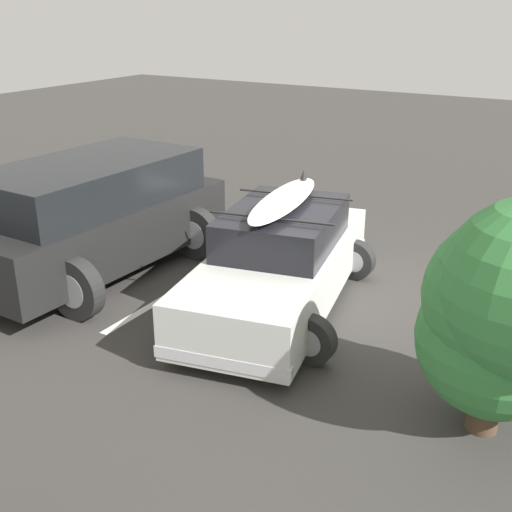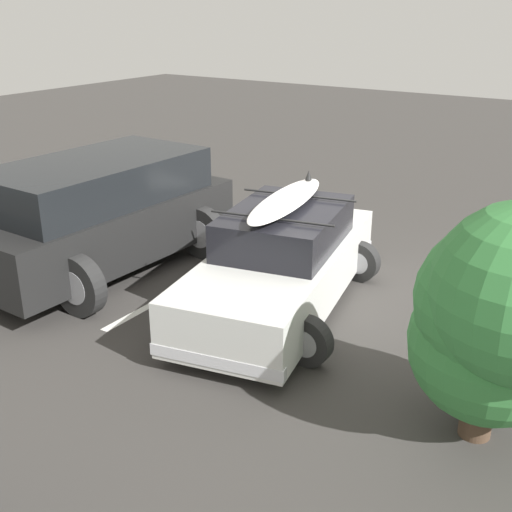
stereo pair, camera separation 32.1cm
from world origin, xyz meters
The scene contains 5 objects.
ground_plane centered at (0.00, 0.00, -0.01)m, with size 44.00×44.00×0.02m, color #383533.
parking_stripe centered at (1.94, 0.61, 0.00)m, with size 3.68×0.12×0.00m, color silver.
sedan_car centered at (0.43, 0.56, 0.64)m, with size 2.68×4.44×1.64m.
suv_car centered at (3.46, 0.94, 0.91)m, with size 2.87×4.49×1.74m.
bush_near_left centered at (-2.71, 1.96, 1.32)m, with size 1.83×1.81×2.43m.
Camera 1 is at (-3.40, 7.61, 3.91)m, focal length 45.00 mm.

